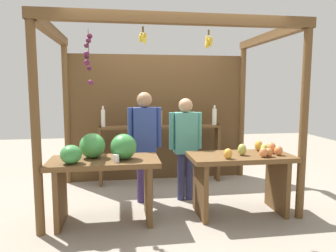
# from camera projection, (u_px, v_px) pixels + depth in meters

# --- Properties ---
(ground_plane) EXTENTS (12.00, 12.00, 0.00)m
(ground_plane) POSITION_uv_depth(u_px,v_px,m) (166.00, 197.00, 4.72)
(ground_plane) COLOR gray
(ground_plane) RESTS_ON ground
(market_stall) EXTENTS (3.26, 2.10, 2.47)m
(market_stall) POSITION_uv_depth(u_px,v_px,m) (161.00, 101.00, 5.01)
(market_stall) COLOR brown
(market_stall) RESTS_ON ground
(fruit_counter_left) EXTENTS (1.32, 0.65, 1.09)m
(fruit_counter_left) POSITION_uv_depth(u_px,v_px,m) (104.00, 165.00, 3.77)
(fruit_counter_left) COLOR brown
(fruit_counter_left) RESTS_ON ground
(fruit_counter_right) EXTENTS (1.32, 0.64, 0.93)m
(fruit_counter_right) POSITION_uv_depth(u_px,v_px,m) (242.00, 169.00, 4.05)
(fruit_counter_right) COLOR brown
(fruit_counter_right) RESTS_ON ground
(bottle_shelf_unit) EXTENTS (2.09, 0.22, 1.35)m
(bottle_shelf_unit) POSITION_uv_depth(u_px,v_px,m) (161.00, 138.00, 5.36)
(bottle_shelf_unit) COLOR brown
(bottle_shelf_unit) RESTS_ON ground
(vendor_man) EXTENTS (0.48, 0.21, 1.59)m
(vendor_man) POSITION_uv_depth(u_px,v_px,m) (145.00, 137.00, 4.42)
(vendor_man) COLOR #3F2E68
(vendor_man) RESTS_ON ground
(vendor_woman) EXTENTS (0.48, 0.20, 1.50)m
(vendor_woman) POSITION_uv_depth(u_px,v_px,m) (185.00, 140.00, 4.52)
(vendor_woman) COLOR navy
(vendor_woman) RESTS_ON ground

